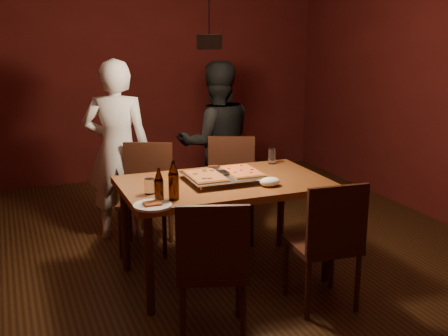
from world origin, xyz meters
name	(u,v)px	position (x,y,z in m)	size (l,w,h in m)	color
room_shell	(210,92)	(0.00, 0.00, 1.40)	(6.00, 6.00, 6.00)	#3C2510
dining_table	(224,191)	(0.09, -0.06, 0.68)	(1.50, 0.90, 0.75)	brown
chair_far_left	(147,186)	(-0.30, 0.73, 0.54)	(0.55, 0.55, 0.49)	#38190F
chair_far_right	(231,178)	(0.46, 0.71, 0.54)	(0.55, 0.55, 0.49)	#38190F
chair_near_left	(212,258)	(-0.31, -0.87, 0.54)	(0.53, 0.53, 0.49)	#38190F
chair_near_right	(329,234)	(0.53, -0.80, 0.54)	(0.45, 0.45, 0.49)	#38190F
pizza_tray	(224,178)	(0.09, -0.05, 0.77)	(0.55, 0.45, 0.05)	silver
pizza_meat	(206,176)	(-0.06, -0.06, 0.81)	(0.24, 0.37, 0.02)	maroon
pizza_cheese	(242,171)	(0.24, -0.04, 0.81)	(0.23, 0.37, 0.02)	gold
spatula	(224,172)	(0.10, -0.03, 0.81)	(0.09, 0.24, 0.04)	silver
beer_bottle_a	(159,185)	(-0.49, -0.36, 0.86)	(0.06, 0.06, 0.22)	black
beer_bottle_b	(174,180)	(-0.38, -0.35, 0.88)	(0.07, 0.07, 0.27)	black
water_glass_left	(150,186)	(-0.50, -0.17, 0.80)	(0.07, 0.07, 0.11)	silver
water_glass_right	(272,156)	(0.65, 0.29, 0.81)	(0.06, 0.06, 0.12)	silver
plate_slice	(152,205)	(-0.55, -0.44, 0.76)	(0.25, 0.25, 0.03)	white
napkin	(270,182)	(0.34, -0.30, 0.78)	(0.15, 0.12, 0.06)	white
diner_white	(117,150)	(-0.48, 1.06, 0.80)	(0.58, 0.38, 1.59)	white
diner_dark	(216,143)	(0.48, 1.12, 0.77)	(0.75, 0.58, 1.54)	black
pendant_lamp	(209,40)	(0.00, 0.00, 1.76)	(0.18, 0.18, 1.10)	black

